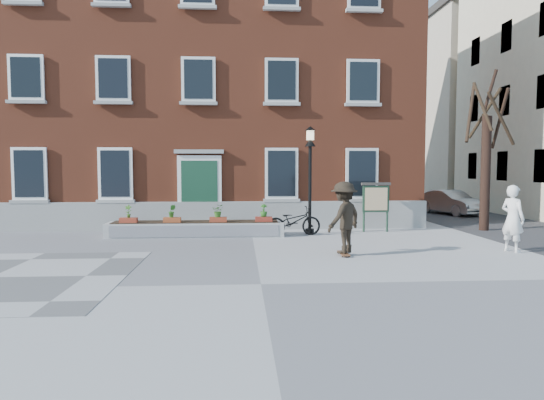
{
  "coord_description": "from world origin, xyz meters",
  "views": [
    {
      "loc": [
        -0.43,
        -10.05,
        2.48
      ],
      "look_at": [
        0.5,
        4.0,
        1.5
      ],
      "focal_mm": 32.0,
      "sensor_mm": 36.0,
      "label": 1
    }
  ],
  "objects": [
    {
      "name": "ground",
      "position": [
        0.0,
        0.0,
        0.0
      ],
      "size": [
        100.0,
        100.0,
        0.0
      ],
      "primitive_type": "plane",
      "color": "gray",
      "rests_on": "ground"
    },
    {
      "name": "bicycle",
      "position": [
        1.47,
        7.04,
        0.52
      ],
      "size": [
        2.08,
        1.02,
        1.05
      ],
      "primitive_type": "imported",
      "rotation": [
        0.0,
        0.0,
        1.74
      ],
      "color": "black",
      "rests_on": "ground"
    },
    {
      "name": "parked_car",
      "position": [
        10.41,
        14.16,
        0.63
      ],
      "size": [
        2.4,
        4.02,
        1.25
      ],
      "primitive_type": "imported",
      "rotation": [
        0.0,
        0.0,
        0.3
      ],
      "color": "#AAACAF",
      "rests_on": "ground"
    },
    {
      "name": "bystander",
      "position": [
        7.44,
        3.39,
        0.97
      ],
      "size": [
        0.71,
        0.84,
        1.95
      ],
      "primitive_type": "imported",
      "rotation": [
        0.0,
        0.0,
        1.98
      ],
      "color": "white",
      "rests_on": "ground"
    },
    {
      "name": "brick_building",
      "position": [
        -2.0,
        13.98,
        6.3
      ],
      "size": [
        18.4,
        10.85,
        12.6
      ],
      "color": "brown",
      "rests_on": "ground"
    },
    {
      "name": "planter_assembly",
      "position": [
        -1.99,
        7.18,
        0.31
      ],
      "size": [
        6.2,
        1.12,
        1.15
      ],
      "color": "#B4B4AF",
      "rests_on": "ground"
    },
    {
      "name": "bare_tree",
      "position": [
        9.01,
        8.01,
        2.79
      ],
      "size": [
        1.83,
        1.83,
        6.16
      ],
      "color": "black",
      "rests_on": "ground"
    },
    {
      "name": "side_street",
      "position": [
        17.99,
        19.78,
        7.02
      ],
      "size": [
        15.2,
        36.0,
        14.5
      ],
      "color": "#363639",
      "rests_on": "ground"
    },
    {
      "name": "lamp_post",
      "position": [
        2.12,
        7.47,
        2.54
      ],
      "size": [
        0.4,
        0.4,
        3.93
      ],
      "color": "black",
      "rests_on": "ground"
    },
    {
      "name": "notice_board",
      "position": [
        4.69,
        7.89,
        1.26
      ],
      "size": [
        1.1,
        0.16,
        1.87
      ],
      "color": "#1A3522",
      "rests_on": "ground"
    },
    {
      "name": "skateboarder",
      "position": [
        2.45,
        3.15,
        1.06
      ],
      "size": [
        1.44,
        1.41,
        2.06
      ],
      "color": "brown",
      "rests_on": "ground"
    }
  ]
}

